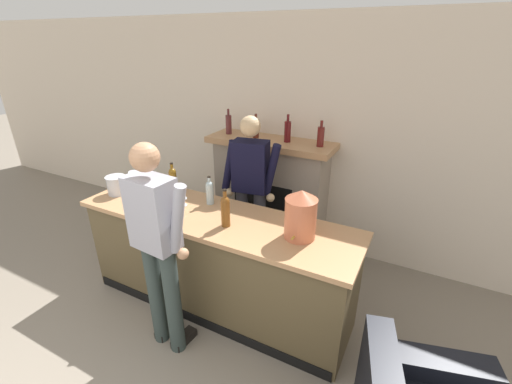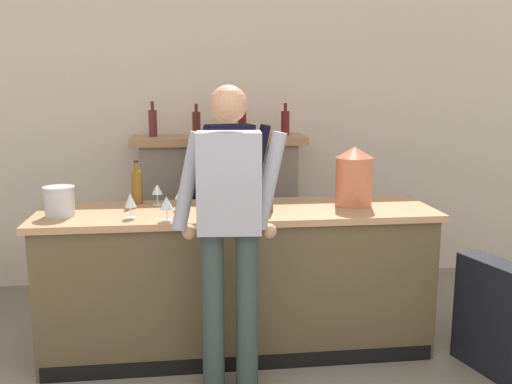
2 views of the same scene
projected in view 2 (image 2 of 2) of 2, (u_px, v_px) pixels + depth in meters
The scene contains 14 objects.
wall_back_panel at pixel (221, 136), 5.32m from camera, with size 12.00×0.07×2.75m.
bar_counter at pixel (238, 280), 3.97m from camera, with size 2.68×0.75×1.01m.
fireplace_stone at pixel (219, 211), 5.18m from camera, with size 1.52×0.52×1.71m.
person_customer at pixel (229, 230), 3.25m from camera, with size 0.66×0.33×1.84m.
person_bartender at pixel (230, 193), 4.54m from camera, with size 0.65×0.35×1.79m.
copper_dispenser at pixel (354, 176), 3.96m from camera, with size 0.26×0.30×0.41m.
ice_bucket_steel at pixel (59, 201), 3.65m from camera, with size 0.20×0.20×0.19m.
wine_bottle_riesling_slim at pixel (210, 186), 4.02m from camera, with size 0.07×0.07×0.29m.
wine_bottle_chardonnay_pale at pixel (268, 189), 3.77m from camera, with size 0.08×0.08×0.34m.
wine_bottle_cabernet_heavy at pixel (137, 184), 4.03m from camera, with size 0.08×0.08×0.31m.
wine_glass_back_row at pixel (157, 190), 4.01m from camera, with size 0.08×0.08×0.15m.
wine_glass_mid_counter at pixel (130, 201), 3.59m from camera, with size 0.08×0.08×0.16m.
wine_glass_near_bucket at pixel (167, 204), 3.52m from camera, with size 0.08×0.08×0.15m.
wine_glass_by_dispenser at pixel (181, 194), 3.84m from camera, with size 0.08×0.08×0.15m.
Camera 2 is at (-0.34, -1.57, 1.84)m, focal length 40.00 mm.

